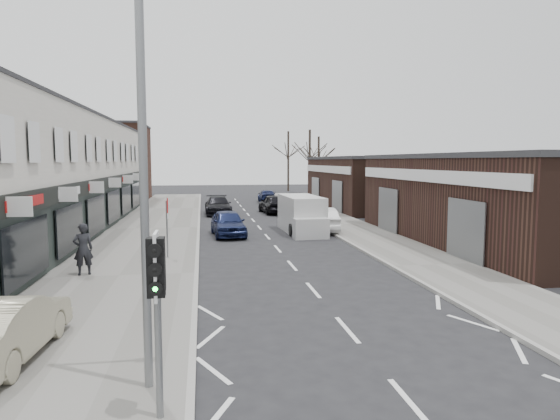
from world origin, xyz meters
name	(u,v)px	position (x,y,z in m)	size (l,w,h in m)	color
ground	(373,360)	(0.00, 0.00, 0.00)	(160.00, 160.00, 0.00)	black
pavement_left	(153,229)	(-6.75, 22.00, 0.06)	(5.50, 64.00, 0.12)	slate
pavement_right	(344,225)	(5.75, 22.00, 0.06)	(3.50, 64.00, 0.12)	slate
shop_terrace_left	(23,175)	(-13.50, 19.50, 3.55)	(8.00, 41.00, 7.10)	silver
brick_block_far	(108,164)	(-13.50, 45.00, 4.00)	(8.00, 10.00, 8.00)	#4B2B20
right_unit_near	(511,201)	(12.50, 14.00, 2.25)	(10.00, 18.00, 4.50)	#331E17
right_unit_far	(379,184)	(12.50, 34.00, 2.25)	(10.00, 16.00, 4.50)	#331E17
tree_far_a	(309,197)	(9.00, 48.00, 0.00)	(3.60, 3.60, 8.00)	#382D26
tree_far_b	(318,194)	(11.50, 54.00, 0.00)	(3.60, 3.60, 7.50)	#382D26
tree_far_c	(288,191)	(8.50, 60.00, 0.00)	(3.60, 3.60, 8.50)	#382D26
traffic_light	(157,282)	(-4.40, -2.02, 2.41)	(0.28, 0.60, 3.10)	slate
street_lamp	(153,146)	(-4.53, -0.80, 4.62)	(2.23, 0.22, 8.00)	slate
warning_sign	(168,210)	(-5.16, 12.00, 2.20)	(0.12, 0.80, 2.70)	slate
white_van	(302,215)	(2.32, 19.50, 1.05)	(2.19, 5.76, 2.21)	silver
sedan_on_pavement	(5,327)	(-7.88, 1.04, 0.81)	(1.47, 4.20, 1.39)	#9E987E
pedestrian	(83,249)	(-8.05, 9.04, 1.09)	(0.71, 0.47, 1.94)	black
parked_car_left_a	(228,223)	(-2.20, 18.72, 0.75)	(1.77, 4.41, 1.50)	#161F45
parked_car_left_b	(218,205)	(-2.40, 30.45, 0.73)	(2.05, 5.04, 1.46)	black
parked_car_right_a	(320,220)	(3.50, 19.60, 0.75)	(1.58, 4.54, 1.49)	silver
parked_car_right_b	(274,204)	(2.20, 30.61, 0.81)	(1.91, 4.74, 1.62)	black
parked_car_right_c	(267,196)	(3.08, 41.74, 0.64)	(1.79, 4.41, 1.28)	#131A3C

